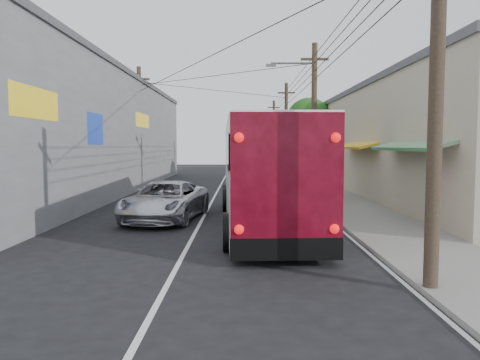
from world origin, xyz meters
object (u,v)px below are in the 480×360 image
object	(u,v)px
pedestrian_near	(322,187)
parked_car_far	(267,169)
jeepney	(166,201)
parked_car_mid	(272,173)
coach_bus	(263,172)
parked_suv	(301,183)
pedestrian_far	(307,179)

from	to	relation	value
pedestrian_near	parked_car_far	bearing A→B (deg)	-94.01
jeepney	parked_car_mid	world-z (taller)	parked_car_mid
parked_car_mid	coach_bus	bearing A→B (deg)	-87.13
parked_suv	pedestrian_far	world-z (taller)	parked_suv
jeepney	parked_suv	world-z (taller)	parked_suv
jeepney	pedestrian_far	xyz separation A→B (m)	(6.80, 9.97, 0.15)
pedestrian_near	pedestrian_far	bearing A→B (deg)	-98.66
parked_car_far	parked_suv	bearing A→B (deg)	-94.51
parked_car_mid	parked_car_far	world-z (taller)	parked_car_mid
parked_car_mid	pedestrian_near	world-z (taller)	parked_car_mid
pedestrian_far	pedestrian_near	bearing A→B (deg)	77.90
parked_car_far	pedestrian_near	distance (m)	19.77
parked_car_far	parked_car_mid	bearing A→B (deg)	-97.04
parked_car_mid	pedestrian_near	distance (m)	12.52
parked_car_mid	pedestrian_near	size ratio (longest dim) A/B	3.19
parked_car_far	pedestrian_near	world-z (taller)	pedestrian_near
pedestrian_far	parked_car_far	bearing A→B (deg)	-95.71
jeepney	pedestrian_far	world-z (taller)	pedestrian_far
pedestrian_near	jeepney	bearing A→B (deg)	25.09
parked_car_far	pedestrian_far	distance (m)	14.37
parked_suv	pedestrian_near	bearing A→B (deg)	-63.59
coach_bus	jeepney	world-z (taller)	coach_bus
parked_car_mid	pedestrian_near	xyz separation A→B (m)	(1.60, -12.42, 0.05)
pedestrian_far	parked_car_mid	bearing A→B (deg)	-89.22
parked_suv	parked_car_far	size ratio (longest dim) A/B	1.46
pedestrian_near	pedestrian_far	xyz separation A→B (m)	(0.00, 5.42, 0.03)
pedestrian_near	coach_bus	bearing A→B (deg)	51.08
coach_bus	parked_car_mid	size ratio (longest dim) A/B	2.68
parked_suv	pedestrian_near	xyz separation A→B (m)	(0.80, -1.55, -0.05)
coach_bus	jeepney	distance (m)	3.95
jeepney	parked_suv	size ratio (longest dim) A/B	0.85
coach_bus	parked_car_mid	xyz separation A→B (m)	(1.50, 17.73, -1.08)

